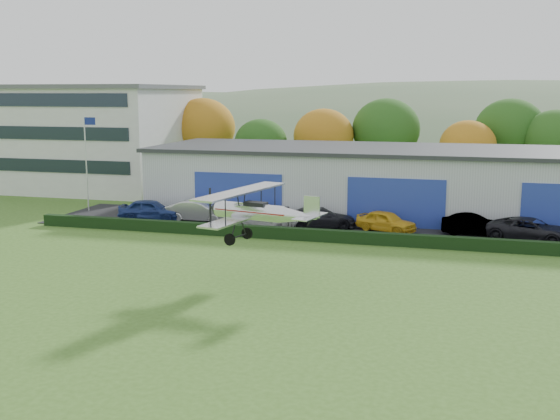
% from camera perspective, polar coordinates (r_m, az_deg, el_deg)
% --- Properties ---
extents(ground, '(300.00, 300.00, 0.00)m').
position_cam_1_polar(ground, '(28.62, -4.60, -9.61)').
color(ground, '#3D621E').
rests_on(ground, ground).
extents(apron, '(48.00, 9.00, 0.05)m').
position_cam_1_polar(apron, '(47.71, 7.41, -1.60)').
color(apron, black).
rests_on(apron, ground).
extents(hedge, '(46.00, 0.60, 0.80)m').
position_cam_1_polar(hedge, '(42.98, 6.54, -2.37)').
color(hedge, black).
rests_on(hedge, ground).
extents(hangar, '(40.60, 12.60, 5.30)m').
position_cam_1_polar(hangar, '(53.91, 10.61, 2.50)').
color(hangar, '#B2B7BC').
rests_on(hangar, ground).
extents(office_block, '(20.60, 15.60, 10.40)m').
position_cam_1_polar(office_block, '(71.02, -16.52, 6.13)').
color(office_block, silver).
rests_on(office_block, ground).
extents(flagpole, '(1.05, 0.10, 8.00)m').
position_cam_1_polar(flagpole, '(55.77, -16.37, 4.72)').
color(flagpole, silver).
rests_on(flagpole, ground).
extents(tree_belt, '(75.70, 13.22, 10.12)m').
position_cam_1_polar(tree_belt, '(66.59, 8.03, 6.55)').
color(tree_belt, '#3D2614').
rests_on(tree_belt, ground).
extents(distant_hills, '(430.00, 196.00, 56.00)m').
position_cam_1_polar(distant_hills, '(167.42, 10.44, 2.17)').
color(distant_hills, '#4C6642').
rests_on(distant_hills, ground).
extents(car_0, '(5.00, 2.66, 1.62)m').
position_cam_1_polar(car_0, '(51.02, -11.16, 0.01)').
color(car_0, navy).
rests_on(car_0, apron).
extents(car_1, '(4.97, 1.84, 1.63)m').
position_cam_1_polar(car_1, '(49.96, -7.00, -0.08)').
color(car_1, silver).
rests_on(car_1, apron).
extents(car_2, '(6.03, 3.21, 1.61)m').
position_cam_1_polar(car_2, '(47.86, -1.29, -0.46)').
color(car_2, silver).
rests_on(car_2, apron).
extents(car_3, '(5.47, 3.42, 1.48)m').
position_cam_1_polar(car_3, '(47.43, 3.51, -0.66)').
color(car_3, black).
rests_on(car_3, apron).
extents(car_4, '(4.62, 3.38, 1.46)m').
position_cam_1_polar(car_4, '(46.62, 9.17, -0.97)').
color(car_4, gold).
rests_on(car_4, apron).
extents(car_5, '(4.32, 1.58, 1.41)m').
position_cam_1_polar(car_5, '(46.92, 16.40, -1.22)').
color(car_5, gray).
rests_on(car_5, apron).
extents(car_6, '(6.01, 4.11, 1.53)m').
position_cam_1_polar(car_6, '(46.03, 20.91, -1.62)').
color(car_6, black).
rests_on(car_6, apron).
extents(biplane, '(6.36, 7.24, 2.70)m').
position_cam_1_polar(biplane, '(32.93, -1.99, -0.03)').
color(biplane, silver).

